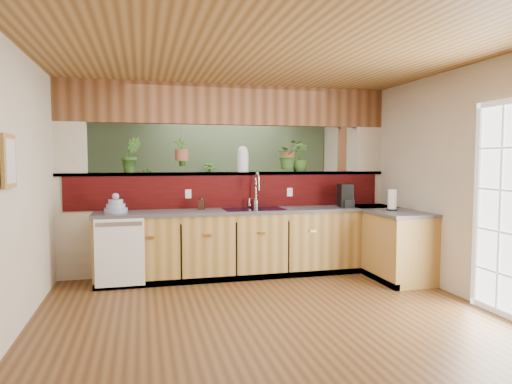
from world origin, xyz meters
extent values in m
cube|color=#533419|center=(0.00, 0.00, 0.00)|extent=(4.60, 7.00, 0.01)
cube|color=brown|center=(0.00, 0.00, 2.60)|extent=(4.60, 7.00, 0.01)
cube|color=beige|center=(0.00, 3.50, 1.30)|extent=(4.60, 0.02, 2.60)
cube|color=beige|center=(0.00, -3.50, 1.30)|extent=(4.60, 0.02, 2.60)
cube|color=beige|center=(-2.30, 0.00, 1.30)|extent=(0.02, 7.00, 2.60)
cube|color=beige|center=(2.30, 0.00, 1.30)|extent=(0.02, 7.00, 2.60)
cube|color=beige|center=(0.00, 1.35, 0.68)|extent=(4.60, 0.15, 1.35)
cube|color=#3B0708|center=(0.00, 1.27, 1.12)|extent=(4.40, 0.02, 0.45)
cube|color=brown|center=(0.00, 1.35, 1.37)|extent=(4.60, 0.21, 0.04)
cube|color=brown|center=(0.00, 1.35, 2.33)|extent=(4.60, 0.15, 0.55)
cube|color=beige|center=(-2.10, 1.35, 1.70)|extent=(0.40, 0.15, 0.70)
cube|color=beige|center=(2.10, 1.35, 1.70)|extent=(0.40, 0.15, 0.70)
cube|color=brown|center=(1.70, 1.35, 1.30)|extent=(0.10, 0.10, 2.60)
cube|color=brown|center=(0.00, 1.35, 1.37)|extent=(4.60, 0.21, 0.04)
cube|color=brown|center=(0.00, 1.35, 2.33)|extent=(4.60, 0.15, 0.55)
cube|color=#4F6847|center=(0.00, 3.48, 1.30)|extent=(4.55, 0.02, 2.55)
cube|color=olive|center=(0.25, 0.98, 0.43)|extent=(4.10, 0.60, 0.86)
cube|color=#434348|center=(0.25, 0.98, 0.88)|extent=(4.14, 0.64, 0.04)
cube|color=olive|center=(2.00, 0.54, 0.43)|extent=(0.60, 1.48, 0.86)
cube|color=#434348|center=(2.00, 0.54, 0.88)|extent=(0.64, 1.52, 0.04)
cube|color=olive|center=(2.00, 0.98, 0.43)|extent=(0.60, 0.60, 0.86)
cube|color=#434348|center=(2.00, 0.98, 0.88)|extent=(0.64, 0.64, 0.04)
cube|color=black|center=(0.25, 0.71, 0.04)|extent=(4.10, 0.06, 0.08)
cube|color=black|center=(1.73, 0.54, 0.04)|extent=(0.06, 1.48, 0.08)
cube|color=white|center=(-1.48, 0.66, 0.45)|extent=(0.58, 0.02, 0.82)
cube|color=#B7B7B2|center=(-1.48, 0.65, 0.80)|extent=(0.54, 0.01, 0.05)
cube|color=black|center=(0.25, 0.98, 0.89)|extent=(0.82, 0.50, 0.03)
cube|color=black|center=(0.06, 0.98, 0.80)|extent=(0.34, 0.40, 0.16)
cube|color=black|center=(0.44, 0.98, 0.80)|extent=(0.34, 0.40, 0.16)
cube|color=white|center=(2.27, -1.30, 1.05)|extent=(0.06, 1.02, 2.16)
cube|color=olive|center=(-2.27, -0.80, 1.55)|extent=(0.03, 0.35, 0.45)
cube|color=silver|center=(-2.26, -0.80, 1.55)|extent=(0.01, 0.27, 0.37)
cylinder|color=#B7B7B2|center=(0.33, 1.18, 0.95)|extent=(0.07, 0.07, 0.11)
cylinder|color=#B7B7B2|center=(0.33, 1.18, 1.14)|extent=(0.03, 0.03, 0.29)
torus|color=#B7B7B2|center=(0.33, 1.10, 1.29)|extent=(0.21, 0.08, 0.21)
cylinder|color=#B7B7B2|center=(0.33, 1.01, 1.22)|extent=(0.03, 0.03, 0.13)
cylinder|color=#B7B7B2|center=(0.23, 1.18, 0.97)|extent=(0.03, 0.03, 0.11)
cylinder|color=#8691AE|center=(-1.53, 0.96, 0.93)|extent=(0.29, 0.29, 0.06)
cylinder|color=#8691AE|center=(-1.53, 0.96, 0.99)|extent=(0.23, 0.23, 0.05)
cylinder|color=#8691AE|center=(-1.53, 0.96, 1.04)|extent=(0.18, 0.18, 0.05)
sphere|color=#8691AE|center=(-1.53, 0.96, 1.11)|extent=(0.09, 0.09, 0.09)
imported|color=#3B2115|center=(-0.44, 1.08, 0.99)|extent=(0.11, 0.11, 0.19)
cube|color=black|center=(1.57, 0.94, 1.06)|extent=(0.17, 0.28, 0.32)
cube|color=black|center=(1.57, 0.85, 0.95)|extent=(0.15, 0.11, 0.11)
cylinder|color=silver|center=(1.57, 0.88, 1.00)|extent=(0.09, 0.09, 0.09)
cylinder|color=black|center=(1.98, 0.38, 0.91)|extent=(0.14, 0.14, 0.02)
cylinder|color=#B7B7B2|center=(1.98, 0.38, 1.05)|extent=(0.02, 0.02, 0.29)
cylinder|color=white|center=(1.98, 0.38, 1.05)|extent=(0.11, 0.11, 0.25)
cylinder|color=silver|center=(0.18, 1.35, 1.53)|extent=(0.16, 0.16, 0.27)
sphere|color=silver|center=(0.18, 1.35, 1.68)|extent=(0.15, 0.15, 0.15)
imported|color=#2C541D|center=(-1.34, 1.35, 1.63)|extent=(0.28, 0.23, 0.47)
imported|color=#2C541D|center=(1.03, 1.35, 1.60)|extent=(0.30, 0.30, 0.42)
cylinder|color=brown|center=(-0.67, 1.35, 1.87)|extent=(0.01, 0.01, 0.36)
cylinder|color=brown|center=(-0.67, 1.35, 1.63)|extent=(0.18, 0.18, 0.15)
imported|color=#2C541D|center=(-0.67, 1.35, 1.86)|extent=(0.24, 0.19, 0.39)
cylinder|color=brown|center=(0.85, 1.35, 1.85)|extent=(0.01, 0.01, 0.40)
cylinder|color=brown|center=(0.85, 1.35, 1.59)|extent=(0.19, 0.19, 0.16)
imported|color=#2C541D|center=(0.85, 1.35, 1.84)|extent=(0.44, 0.40, 0.41)
cube|color=black|center=(-0.56, 3.25, 0.50)|extent=(1.70, 1.03, 1.10)
imported|color=#2C541D|center=(-1.11, 3.25, 1.24)|extent=(0.23, 0.19, 0.37)
imported|color=#2C541D|center=(-0.03, 3.25, 1.29)|extent=(0.27, 0.27, 0.47)
imported|color=#2C541D|center=(1.19, 2.75, 0.36)|extent=(0.79, 0.72, 0.73)
camera|label=1|loc=(-1.20, -4.96, 1.56)|focal=32.00mm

